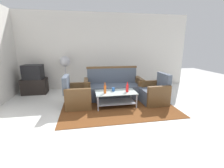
{
  "coord_description": "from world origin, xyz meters",
  "views": [
    {
      "loc": [
        -0.87,
        -3.0,
        1.65
      ],
      "look_at": [
        -0.17,
        0.86,
        0.65
      ],
      "focal_mm": 24.78,
      "sensor_mm": 36.0,
      "label": 1
    }
  ],
  "objects_px": {
    "armchair_right": "(154,93)",
    "bottle_orange": "(105,89)",
    "cup": "(113,89)",
    "coffee_table": "(116,97)",
    "couch": "(113,88)",
    "armchair_left": "(77,96)",
    "pedestal_fan": "(65,64)",
    "bottle_red": "(127,88)",
    "television": "(33,72)",
    "tv_stand": "(35,86)"
  },
  "relations": [
    {
      "from": "bottle_orange",
      "to": "pedestal_fan",
      "type": "xyz_separation_m",
      "value": [
        -1.16,
        1.75,
        0.49
      ]
    },
    {
      "from": "coffee_table",
      "to": "armchair_right",
      "type": "bearing_deg",
      "value": 2.52
    },
    {
      "from": "armchair_right",
      "to": "armchair_left",
      "type": "bearing_deg",
      "value": 84.28
    },
    {
      "from": "couch",
      "to": "bottle_orange",
      "type": "distance_m",
      "value": 0.89
    },
    {
      "from": "couch",
      "to": "coffee_table",
      "type": "distance_m",
      "value": 0.72
    },
    {
      "from": "couch",
      "to": "bottle_red",
      "type": "xyz_separation_m",
      "value": [
        0.24,
        -0.76,
        0.2
      ]
    },
    {
      "from": "pedestal_fan",
      "to": "coffee_table",
      "type": "bearing_deg",
      "value": -48.95
    },
    {
      "from": "armchair_left",
      "to": "coffee_table",
      "type": "height_order",
      "value": "armchair_left"
    },
    {
      "from": "armchair_left",
      "to": "armchair_right",
      "type": "height_order",
      "value": "same"
    },
    {
      "from": "armchair_left",
      "to": "cup",
      "type": "xyz_separation_m",
      "value": [
        0.98,
        -0.1,
        0.17
      ]
    },
    {
      "from": "bottle_orange",
      "to": "pedestal_fan",
      "type": "height_order",
      "value": "pedestal_fan"
    },
    {
      "from": "armchair_right",
      "to": "bottle_red",
      "type": "bearing_deg",
      "value": 93.82
    },
    {
      "from": "bottle_orange",
      "to": "bottle_red",
      "type": "bearing_deg",
      "value": 2.2
    },
    {
      "from": "couch",
      "to": "cup",
      "type": "xyz_separation_m",
      "value": [
        -0.12,
        -0.64,
        0.14
      ]
    },
    {
      "from": "armchair_left",
      "to": "bottle_red",
      "type": "distance_m",
      "value": 1.37
    },
    {
      "from": "couch",
      "to": "tv_stand",
      "type": "height_order",
      "value": "couch"
    },
    {
      "from": "armchair_left",
      "to": "bottle_red",
      "type": "height_order",
      "value": "armchair_left"
    },
    {
      "from": "armchair_right",
      "to": "television",
      "type": "relative_size",
      "value": 1.33
    },
    {
      "from": "couch",
      "to": "pedestal_fan",
      "type": "bearing_deg",
      "value": -30.82
    },
    {
      "from": "couch",
      "to": "television",
      "type": "distance_m",
      "value": 2.78
    },
    {
      "from": "armchair_right",
      "to": "tv_stand",
      "type": "bearing_deg",
      "value": 64.2
    },
    {
      "from": "cup",
      "to": "coffee_table",
      "type": "bearing_deg",
      "value": -53.2
    },
    {
      "from": "armchair_left",
      "to": "pedestal_fan",
      "type": "distance_m",
      "value": 1.73
    },
    {
      "from": "tv_stand",
      "to": "couch",
      "type": "bearing_deg",
      "value": -19.48
    },
    {
      "from": "couch",
      "to": "armchair_left",
      "type": "xyz_separation_m",
      "value": [
        -1.09,
        -0.54,
        -0.03
      ]
    },
    {
      "from": "couch",
      "to": "cup",
      "type": "relative_size",
      "value": 18.17
    },
    {
      "from": "bottle_red",
      "to": "pedestal_fan",
      "type": "bearing_deg",
      "value": 135.79
    },
    {
      "from": "television",
      "to": "couch",
      "type": "bearing_deg",
      "value": 165.61
    },
    {
      "from": "armchair_right",
      "to": "pedestal_fan",
      "type": "xyz_separation_m",
      "value": [
        -2.61,
        1.63,
        0.73
      ]
    },
    {
      "from": "cup",
      "to": "tv_stand",
      "type": "distance_m",
      "value": 2.93
    },
    {
      "from": "television",
      "to": "pedestal_fan",
      "type": "bearing_deg",
      "value": -172.3
    },
    {
      "from": "bottle_red",
      "to": "tv_stand",
      "type": "distance_m",
      "value": 3.3
    },
    {
      "from": "coffee_table",
      "to": "armchair_left",
      "type": "bearing_deg",
      "value": 170.49
    },
    {
      "from": "bottle_orange",
      "to": "couch",
      "type": "bearing_deg",
      "value": 64.91
    },
    {
      "from": "couch",
      "to": "bottle_red",
      "type": "relative_size",
      "value": 6.73
    },
    {
      "from": "cup",
      "to": "armchair_left",
      "type": "bearing_deg",
      "value": 174.2
    },
    {
      "from": "armchair_left",
      "to": "armchair_right",
      "type": "xyz_separation_m",
      "value": [
        2.18,
        -0.12,
        0.0
      ]
    },
    {
      "from": "armchair_left",
      "to": "cup",
      "type": "distance_m",
      "value": 1.0
    },
    {
      "from": "pedestal_fan",
      "to": "armchair_right",
      "type": "bearing_deg",
      "value": -31.99
    },
    {
      "from": "couch",
      "to": "coffee_table",
      "type": "bearing_deg",
      "value": 86.37
    },
    {
      "from": "couch",
      "to": "armchair_left",
      "type": "relative_size",
      "value": 2.14
    },
    {
      "from": "cup",
      "to": "tv_stand",
      "type": "xyz_separation_m",
      "value": [
        -2.47,
        1.56,
        -0.2
      ]
    },
    {
      "from": "armchair_right",
      "to": "bottle_orange",
      "type": "height_order",
      "value": "armchair_right"
    },
    {
      "from": "bottle_red",
      "to": "armchair_left",
      "type": "bearing_deg",
      "value": 170.87
    },
    {
      "from": "cup",
      "to": "television",
      "type": "xyz_separation_m",
      "value": [
        -2.47,
        1.56,
        0.3
      ]
    },
    {
      "from": "armchair_left",
      "to": "bottle_orange",
      "type": "bearing_deg",
      "value": 73.11
    },
    {
      "from": "bottle_red",
      "to": "bottle_orange",
      "type": "distance_m",
      "value": 0.61
    },
    {
      "from": "couch",
      "to": "television",
      "type": "height_order",
      "value": "television"
    },
    {
      "from": "cup",
      "to": "pedestal_fan",
      "type": "distance_m",
      "value": 2.21
    },
    {
      "from": "bottle_orange",
      "to": "television",
      "type": "relative_size",
      "value": 0.45
    }
  ]
}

